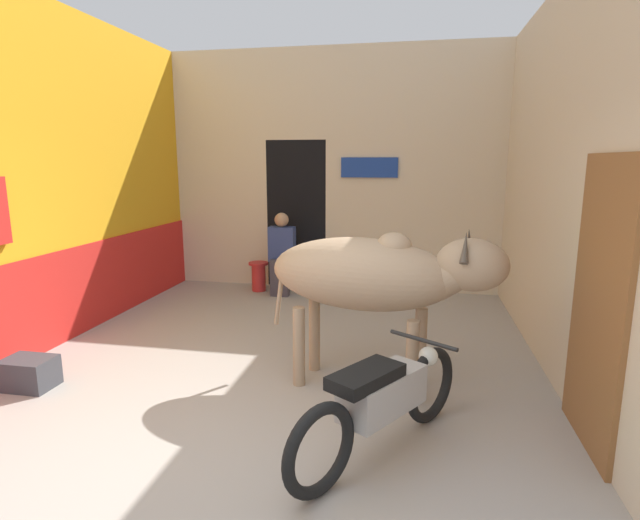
% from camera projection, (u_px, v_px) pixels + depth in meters
% --- Properties ---
extents(ground_plane, '(30.00, 30.00, 0.00)m').
position_uv_depth(ground_plane, '(204.00, 476.00, 3.30)').
color(ground_plane, '#9E9389').
extents(wall_left_shopfront, '(0.25, 5.10, 3.76)m').
position_uv_depth(wall_left_shopfront, '(71.00, 180.00, 5.89)').
color(wall_left_shopfront, orange).
rests_on(wall_left_shopfront, ground_plane).
extents(wall_back_with_doorway, '(5.24, 0.93, 3.76)m').
position_uv_depth(wall_back_with_doorway, '(323.00, 185.00, 8.15)').
color(wall_back_with_doorway, beige).
rests_on(wall_back_with_doorway, ground_plane).
extents(wall_right_with_door, '(0.22, 5.10, 3.76)m').
position_uv_depth(wall_right_with_door, '(562.00, 181.00, 4.85)').
color(wall_right_with_door, beige).
rests_on(wall_right_with_door, ground_plane).
extents(cow, '(2.14, 0.98, 1.51)m').
position_uv_depth(cow, '(375.00, 275.00, 4.37)').
color(cow, tan).
rests_on(cow, ground_plane).
extents(motorcycle_near, '(1.09, 1.61, 0.73)m').
position_uv_depth(motorcycle_near, '(382.00, 399.00, 3.47)').
color(motorcycle_near, black).
rests_on(motorcycle_near, ground_plane).
extents(shopkeeper_seated, '(0.40, 0.34, 1.27)m').
position_uv_depth(shopkeeper_seated, '(281.00, 252.00, 7.68)').
color(shopkeeper_seated, '#3D3842').
rests_on(shopkeeper_seated, ground_plane).
extents(plastic_stool, '(0.31, 0.31, 0.46)m').
position_uv_depth(plastic_stool, '(259.00, 276.00, 7.96)').
color(plastic_stool, red).
rests_on(plastic_stool, ground_plane).
extents(crate, '(0.44, 0.32, 0.28)m').
position_uv_depth(crate, '(29.00, 373.00, 4.56)').
color(crate, '#38383D').
rests_on(crate, ground_plane).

